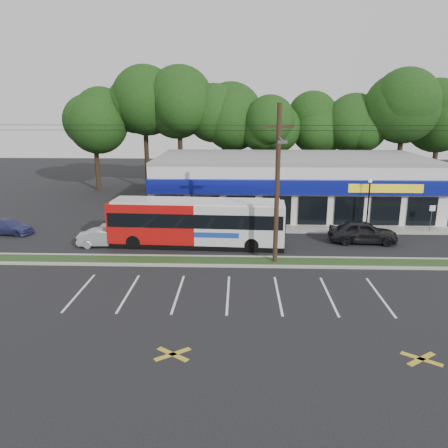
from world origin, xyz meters
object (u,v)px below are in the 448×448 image
object	(u,v)px
car_blue	(8,227)
pedestrian_a	(257,228)
utility_pole	(275,180)
car_silver	(105,237)
lamp_post	(369,199)
sign_post	(432,214)
car_dark	(363,232)
metrobus	(197,222)
pedestrian_b	(273,222)

from	to	relation	value
car_blue	pedestrian_a	xyz separation A→B (m)	(19.64, -1.00, 0.37)
utility_pole	car_silver	size ratio (longest dim) A/B	12.95
lamp_post	car_silver	bearing A→B (deg)	-166.92
car_silver	pedestrian_a	world-z (taller)	pedestrian_a
utility_pole	sign_post	bearing A→B (deg)	30.15
car_dark	lamp_post	bearing A→B (deg)	-17.31
car_silver	pedestrian_a	distance (m)	11.16
car_dark	car_silver	distance (m)	18.88
sign_post	metrobus	distance (m)	18.82
lamp_post	pedestrian_b	xyz separation A→B (m)	(-7.61, -0.44, -1.91)
metrobus	pedestrian_a	distance (m)	4.70
pedestrian_a	lamp_post	bearing A→B (deg)	156.73
car_silver	pedestrian_b	bearing A→B (deg)	-77.88
utility_pole	lamp_post	size ratio (longest dim) A/B	11.76
lamp_post	metrobus	bearing A→B (deg)	-162.18
metrobus	car_silver	world-z (taller)	metrobus
car_silver	pedestrian_a	bearing A→B (deg)	-87.11
metrobus	pedestrian_a	size ratio (longest dim) A/B	6.59
sign_post	car_dark	bearing A→B (deg)	-154.36
lamp_post	pedestrian_a	world-z (taller)	lamp_post
car_blue	metrobus	bearing A→B (deg)	-90.33
metrobus	sign_post	bearing A→B (deg)	15.31
sign_post	car_blue	xyz separation A→B (m)	(-33.64, -1.57, -0.97)
lamp_post	metrobus	world-z (taller)	lamp_post
utility_pole	car_dark	bearing A→B (deg)	33.83
car_dark	car_blue	bearing A→B (deg)	90.09
car_blue	pedestrian_b	distance (m)	21.07
metrobus	car_blue	xyz separation A→B (m)	(-15.26, 2.50, -1.20)
sign_post	car_blue	size ratio (longest dim) A/B	0.55
car_dark	pedestrian_b	size ratio (longest dim) A/B	3.22
pedestrian_b	sign_post	bearing A→B (deg)	-161.35
metrobus	lamp_post	bearing A→B (deg)	20.63
sign_post	car_silver	size ratio (longest dim) A/B	0.58
car_blue	car_silver	bearing A→B (deg)	-99.26
sign_post	car_dark	world-z (taller)	sign_post
car_silver	car_blue	xyz separation A→B (m)	(-8.64, 2.85, -0.05)
utility_pole	car_dark	xyz separation A→B (m)	(6.99, 4.68, -4.57)
metrobus	car_dark	bearing A→B (deg)	8.00
sign_post	metrobus	xyz separation A→B (m)	(-18.38, -4.08, 0.23)
lamp_post	car_dark	world-z (taller)	lamp_post
utility_pole	sign_post	size ratio (longest dim) A/B	22.47
sign_post	car_blue	distance (m)	33.69
utility_pole	pedestrian_a	size ratio (longest dim) A/B	26.06
utility_pole	pedestrian_a	xyz separation A→B (m)	(-0.83, 5.07, -4.45)
lamp_post	sign_post	distance (m)	5.13
pedestrian_a	car_silver	bearing A→B (deg)	-31.03
utility_pole	car_blue	world-z (taller)	utility_pole
car_silver	pedestrian_a	xyz separation A→B (m)	(11.00, 1.85, 0.32)
car_silver	pedestrian_b	xyz separation A→B (m)	(12.39, 4.21, 0.13)
sign_post	car_dark	xyz separation A→B (m)	(-6.18, -2.97, -0.72)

